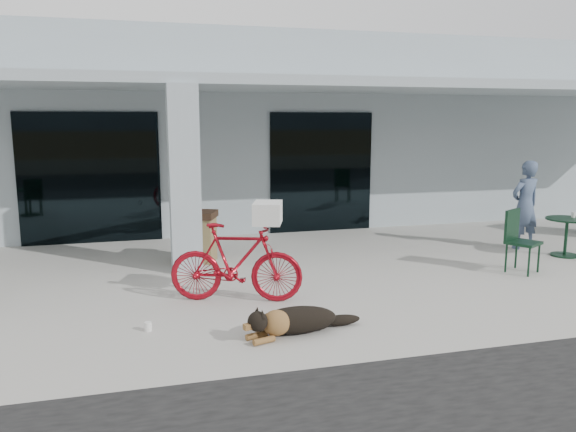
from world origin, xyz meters
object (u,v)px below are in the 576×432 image
object	(u,v)px
dog	(297,318)
trash_receptacle	(201,236)
person	(525,205)
cafe_table_far	(566,237)
cafe_chair_far_a	(523,242)
bicycle	(236,263)

from	to	relation	value
dog	trash_receptacle	size ratio (longest dim) A/B	1.24
dog	trash_receptacle	bearing A→B (deg)	83.93
person	cafe_table_far	bearing A→B (deg)	106.74
cafe_chair_far_a	trash_receptacle	world-z (taller)	cafe_chair_far_a
dog	cafe_chair_far_a	world-z (taller)	cafe_chair_far_a
dog	trash_receptacle	distance (m)	3.88
dog	cafe_table_far	size ratio (longest dim) A/B	1.49
bicycle	cafe_chair_far_a	bearing A→B (deg)	-68.63
cafe_table_far	person	size ratio (longest dim) A/B	0.44
cafe_chair_far_a	person	xyz separation A→B (m)	(1.19, 1.54, 0.35)
cafe_chair_far_a	cafe_table_far	bearing A→B (deg)	-2.26
cafe_chair_far_a	person	distance (m)	1.98
bicycle	dog	world-z (taller)	bicycle
bicycle	trash_receptacle	size ratio (longest dim) A/B	2.03
person	cafe_chair_far_a	bearing A→B (deg)	44.18
cafe_table_far	trash_receptacle	distance (m)	6.82
cafe_chair_far_a	person	world-z (taller)	person
cafe_chair_far_a	trash_receptacle	size ratio (longest dim) A/B	1.14
dog	person	size ratio (longest dim) A/B	0.65
cafe_table_far	cafe_chair_far_a	world-z (taller)	cafe_chair_far_a
dog	cafe_chair_far_a	bearing A→B (deg)	3.78
cafe_chair_far_a	trash_receptacle	xyz separation A→B (m)	(-5.14, 2.14, -0.06)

